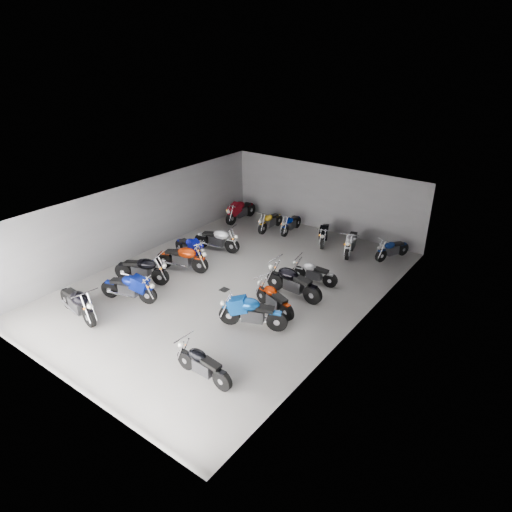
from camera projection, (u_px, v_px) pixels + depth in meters
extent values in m
plane|color=gray|center=(233.00, 285.00, 17.48)|extent=(14.00, 14.00, 0.00)
cube|color=slate|center=(324.00, 198.00, 21.84)|extent=(10.00, 0.10, 3.20)
cube|color=slate|center=(141.00, 218.00, 19.47)|extent=(0.10, 14.00, 3.20)
cube|color=slate|center=(357.00, 287.00, 14.09)|extent=(0.10, 14.00, 3.20)
cube|color=black|center=(231.00, 205.00, 16.08)|extent=(10.00, 14.00, 0.04)
cube|color=black|center=(224.00, 290.00, 17.11)|extent=(0.32, 0.32, 0.01)
cylinder|color=black|center=(89.00, 317.00, 14.81)|extent=(0.72, 0.25, 0.71)
cylinder|color=black|center=(67.00, 299.00, 15.83)|extent=(0.73, 0.27, 0.71)
cube|color=#2D2D30|center=(77.00, 305.00, 15.27)|extent=(0.76, 0.44, 0.44)
ellipsoid|color=black|center=(79.00, 298.00, 14.97)|extent=(0.81, 0.55, 0.40)
cube|color=black|center=(71.00, 293.00, 15.37)|extent=(0.71, 0.41, 0.20)
cylinder|color=black|center=(148.00, 295.00, 16.10)|extent=(0.68, 0.36, 0.67)
cylinder|color=black|center=(110.00, 289.00, 16.50)|extent=(0.68, 0.38, 0.67)
cube|color=#2D2D30|center=(129.00, 289.00, 16.25)|extent=(0.75, 0.53, 0.42)
ellipsoid|color=navy|center=(133.00, 282.00, 16.05)|extent=(0.81, 0.64, 0.38)
cube|color=black|center=(119.00, 281.00, 16.21)|extent=(0.70, 0.49, 0.19)
cylinder|color=black|center=(160.00, 277.00, 17.32)|extent=(0.70, 0.37, 0.70)
cylinder|color=black|center=(124.00, 271.00, 17.72)|extent=(0.71, 0.39, 0.70)
cube|color=#2D2D30|center=(141.00, 271.00, 17.47)|extent=(0.78, 0.55, 0.44)
ellipsoid|color=black|center=(146.00, 264.00, 17.26)|extent=(0.84, 0.66, 0.39)
cube|color=black|center=(132.00, 263.00, 17.43)|extent=(0.73, 0.51, 0.20)
cylinder|color=black|center=(200.00, 265.00, 18.21)|extent=(0.70, 0.36, 0.69)
cylinder|color=black|center=(165.00, 260.00, 18.64)|extent=(0.71, 0.38, 0.69)
cube|color=#2D2D30|center=(182.00, 260.00, 18.38)|extent=(0.77, 0.53, 0.43)
ellipsoid|color=#AD2805|center=(187.00, 253.00, 18.16)|extent=(0.84, 0.65, 0.39)
cube|color=black|center=(174.00, 252.00, 18.34)|extent=(0.72, 0.50, 0.20)
cylinder|color=black|center=(200.00, 257.00, 18.89)|extent=(0.65, 0.26, 0.64)
cylinder|color=black|center=(181.00, 247.00, 19.87)|extent=(0.65, 0.28, 0.64)
cube|color=#2D2D30|center=(190.00, 250.00, 19.34)|extent=(0.70, 0.43, 0.40)
ellipsoid|color=#0B1198|center=(192.00, 245.00, 19.05)|extent=(0.75, 0.53, 0.36)
cube|color=black|center=(185.00, 241.00, 19.43)|extent=(0.65, 0.40, 0.18)
cylinder|color=black|center=(232.00, 246.00, 19.89)|extent=(0.68, 0.28, 0.67)
cylinder|color=black|center=(202.00, 240.00, 20.44)|extent=(0.69, 0.30, 0.67)
cube|color=#2D2D30|center=(217.00, 241.00, 20.12)|extent=(0.73, 0.46, 0.42)
ellipsoid|color=silver|center=(221.00, 235.00, 19.89)|extent=(0.79, 0.57, 0.38)
cube|color=black|center=(210.00, 234.00, 20.11)|extent=(0.69, 0.43, 0.19)
cylinder|color=black|center=(186.00, 360.00, 12.92)|extent=(0.61, 0.14, 0.61)
cylinder|color=black|center=(222.00, 380.00, 12.15)|extent=(0.61, 0.16, 0.61)
cube|color=#2D2D30|center=(203.00, 367.00, 12.49)|extent=(0.63, 0.31, 0.38)
ellipsoid|color=black|center=(197.00, 355.00, 12.48)|extent=(0.66, 0.40, 0.34)
cube|color=black|center=(211.00, 364.00, 12.20)|extent=(0.59, 0.28, 0.17)
cylinder|color=black|center=(230.00, 315.00, 14.93)|extent=(0.70, 0.41, 0.70)
cylinder|color=black|center=(277.00, 321.00, 14.60)|extent=(0.71, 0.43, 0.70)
cube|color=#2D2D30|center=(253.00, 315.00, 14.72)|extent=(0.78, 0.58, 0.44)
ellipsoid|color=#0D49A0|center=(246.00, 305.00, 14.62)|extent=(0.86, 0.70, 0.39)
cube|color=black|center=(264.00, 308.00, 14.51)|extent=(0.74, 0.54, 0.20)
cylinder|color=black|center=(262.00, 295.00, 16.17)|extent=(0.61, 0.30, 0.60)
cylinder|color=black|center=(287.00, 312.00, 15.17)|extent=(0.62, 0.31, 0.60)
cube|color=#2D2D30|center=(274.00, 301.00, 15.63)|extent=(0.67, 0.45, 0.38)
ellipsoid|color=#9D1D00|center=(271.00, 291.00, 15.65)|extent=(0.72, 0.55, 0.34)
cube|color=black|center=(280.00, 298.00, 15.30)|extent=(0.62, 0.42, 0.17)
cylinder|color=black|center=(276.00, 281.00, 17.00)|extent=(0.72, 0.17, 0.72)
cylinder|color=black|center=(313.00, 295.00, 16.08)|extent=(0.72, 0.19, 0.72)
cube|color=#2D2D30|center=(294.00, 285.00, 16.49)|extent=(0.74, 0.36, 0.45)
ellipsoid|color=black|center=(288.00, 274.00, 16.48)|extent=(0.78, 0.48, 0.40)
cube|color=black|center=(302.00, 280.00, 16.16)|extent=(0.69, 0.34, 0.20)
cylinder|color=black|center=(298.00, 273.00, 17.72)|extent=(0.58, 0.21, 0.57)
cylinder|color=black|center=(330.00, 280.00, 17.19)|extent=(0.58, 0.23, 0.57)
cube|color=#2D2D30|center=(314.00, 275.00, 17.42)|extent=(0.61, 0.36, 0.35)
ellipsoid|color=#B6B7BC|center=(310.00, 267.00, 17.37)|extent=(0.65, 0.45, 0.32)
cube|color=black|center=(322.00, 270.00, 17.19)|extent=(0.57, 0.33, 0.16)
cylinder|color=black|center=(231.00, 218.00, 22.89)|extent=(0.14, 0.69, 0.69)
cylinder|color=black|center=(250.00, 210.00, 24.02)|extent=(0.17, 0.69, 0.69)
cube|color=#2D2D30|center=(241.00, 212.00, 23.40)|extent=(0.33, 0.71, 0.43)
ellipsoid|color=maroon|center=(238.00, 207.00, 23.08)|extent=(0.44, 0.74, 0.39)
cube|color=black|center=(245.00, 205.00, 23.52)|extent=(0.31, 0.66, 0.20)
cylinder|color=black|center=(263.00, 228.00, 21.85)|extent=(0.12, 0.59, 0.59)
cylinder|color=black|center=(278.00, 220.00, 22.82)|extent=(0.14, 0.59, 0.59)
cube|color=#2D2D30|center=(270.00, 222.00, 22.29)|extent=(0.28, 0.60, 0.37)
ellipsoid|color=gold|center=(268.00, 218.00, 22.02)|extent=(0.37, 0.63, 0.33)
cube|color=black|center=(274.00, 216.00, 22.39)|extent=(0.26, 0.56, 0.17)
cylinder|color=black|center=(285.00, 231.00, 21.56)|extent=(0.17, 0.58, 0.58)
cylinder|color=black|center=(297.00, 222.00, 22.57)|extent=(0.19, 0.59, 0.58)
cube|color=#2D2D30|center=(291.00, 225.00, 22.03)|extent=(0.32, 0.61, 0.36)
ellipsoid|color=navy|center=(289.00, 220.00, 21.75)|extent=(0.42, 0.64, 0.32)
cube|color=black|center=(294.00, 218.00, 22.14)|extent=(0.30, 0.57, 0.16)
cylinder|color=black|center=(322.00, 242.00, 20.30)|extent=(0.35, 0.62, 0.62)
cylinder|color=black|center=(326.00, 231.00, 21.52)|extent=(0.37, 0.63, 0.62)
cube|color=#2D2D30|center=(324.00, 234.00, 20.87)|extent=(0.50, 0.69, 0.39)
ellipsoid|color=black|center=(324.00, 230.00, 20.55)|extent=(0.60, 0.75, 0.35)
cube|color=black|center=(326.00, 227.00, 21.02)|extent=(0.47, 0.65, 0.18)
cylinder|color=black|center=(348.00, 253.00, 19.30)|extent=(0.31, 0.67, 0.66)
cylinder|color=black|center=(354.00, 239.00, 20.55)|extent=(0.33, 0.67, 0.66)
cube|color=#2D2D30|center=(351.00, 244.00, 19.88)|extent=(0.48, 0.72, 0.41)
ellipsoid|color=silver|center=(351.00, 239.00, 19.55)|extent=(0.58, 0.78, 0.37)
cube|color=black|center=(353.00, 235.00, 20.03)|extent=(0.45, 0.68, 0.19)
cylinder|color=black|center=(381.00, 256.00, 19.14)|extent=(0.33, 0.57, 0.57)
cylinder|color=black|center=(403.00, 249.00, 19.72)|extent=(0.34, 0.57, 0.57)
cube|color=#2D2D30|center=(392.00, 250.00, 19.39)|extent=(0.47, 0.63, 0.35)
ellipsoid|color=navy|center=(390.00, 245.00, 19.18)|extent=(0.56, 0.69, 0.32)
cube|color=black|center=(398.00, 244.00, 19.42)|extent=(0.44, 0.59, 0.16)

